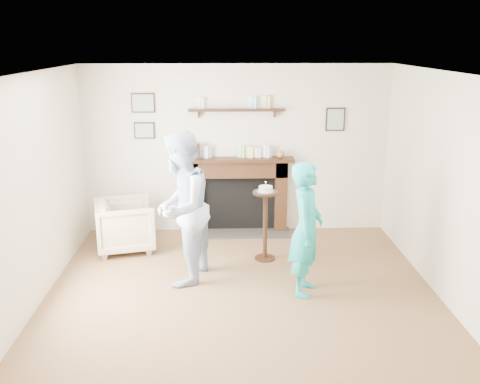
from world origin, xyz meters
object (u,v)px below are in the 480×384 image
(man, at_px, (183,280))
(pedestal_table, at_px, (265,212))
(woman, at_px, (304,292))
(armchair, at_px, (127,249))

(man, distance_m, pedestal_table, 1.39)
(man, bearing_deg, woman, 90.59)
(woman, height_order, pedestal_table, pedestal_table)
(man, height_order, woman, man)
(man, xyz_separation_m, woman, (1.43, -0.36, 0.00))
(man, relative_size, woman, 1.19)
(pedestal_table, bearing_deg, man, -149.13)
(armchair, distance_m, man, 1.34)
(man, height_order, pedestal_table, pedestal_table)
(woman, bearing_deg, man, 91.90)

